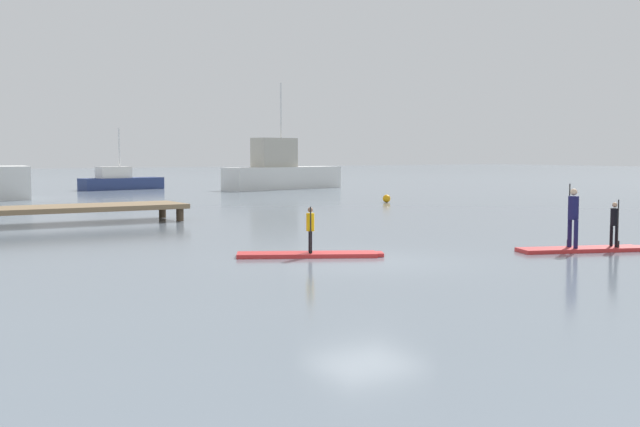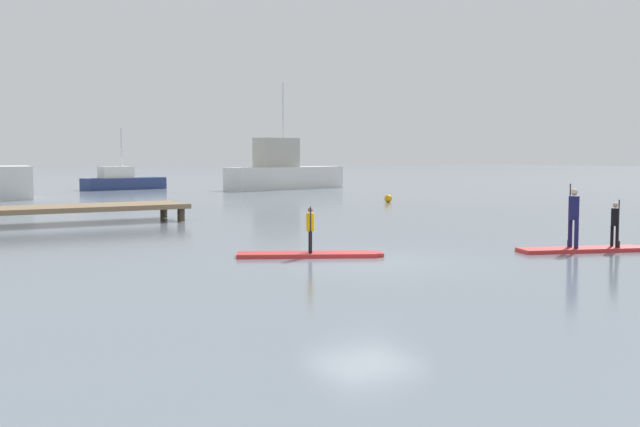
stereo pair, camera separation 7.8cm
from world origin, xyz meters
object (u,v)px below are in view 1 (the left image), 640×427
at_px(paddler_adult, 573,214).
at_px(paddler_child_front, 615,222).
at_px(paddler_child_solo, 310,227).
at_px(paddleboard_near, 310,255).
at_px(fishing_boat_green_midground, 281,172).
at_px(motor_boat_small_navy, 120,181).
at_px(paddleboard_far, 584,249).
at_px(mooring_buoy_mid, 387,199).

xyz_separation_m(paddler_adult, paddler_child_front, (1.11, -0.42, -0.23)).
bearing_deg(paddler_child_solo, paddler_child_front, -22.54).
height_order(paddleboard_near, paddler_child_solo, paddler_child_solo).
bearing_deg(fishing_boat_green_midground, motor_boat_small_navy, 153.24).
xyz_separation_m(paddleboard_far, paddler_child_front, (0.80, -0.30, 0.71)).
relative_size(paddleboard_near, paddleboard_far, 0.98).
height_order(paddler_adult, motor_boat_small_navy, motor_boat_small_navy).
xyz_separation_m(paddleboard_far, motor_boat_small_navy, (0.24, 40.81, 0.55)).
bearing_deg(fishing_boat_green_midground, paddleboard_far, -106.22).
distance_m(paddler_adult, fishing_boat_green_midground, 37.15).
distance_m(paddler_child_front, motor_boat_small_navy, 41.12).
relative_size(fishing_boat_green_midground, motor_boat_small_navy, 1.61).
xyz_separation_m(paddler_child_front, fishing_boat_green_midground, (9.58, 36.00, 0.46)).
relative_size(paddler_child_solo, mooring_buoy_mid, 2.82).
height_order(paddler_child_front, motor_boat_small_navy, motor_boat_small_navy).
bearing_deg(paddler_child_solo, fishing_boat_green_midground, 62.57).
distance_m(paddler_child_solo, motor_boat_small_navy, 38.63).
distance_m(paddleboard_near, mooring_buoy_mid, 21.81).
height_order(paddleboard_far, paddler_child_front, paddler_child_front).
height_order(fishing_boat_green_midground, motor_boat_small_navy, fishing_boat_green_midground).
bearing_deg(paddler_child_front, fishing_boat_green_midground, 75.09).
relative_size(paddler_child_front, mooring_buoy_mid, 3.07).
bearing_deg(paddler_child_front, paddleboard_far, 159.23).
distance_m(fishing_boat_green_midground, motor_boat_small_navy, 11.38).
relative_size(paddler_adult, fishing_boat_green_midground, 0.17).
xyz_separation_m(paddler_child_solo, paddleboard_far, (6.69, -2.80, -0.69)).
relative_size(paddler_child_solo, paddler_adult, 0.69).
bearing_deg(paddler_child_solo, paddler_adult, -22.82).
bearing_deg(paddler_adult, paddleboard_near, 157.08).
distance_m(paddleboard_far, paddler_adult, 0.99).
relative_size(motor_boat_small_navy, mooring_buoy_mid, 14.74).
distance_m(paddleboard_near, motor_boat_small_navy, 38.62).
height_order(paddler_child_front, mooring_buoy_mid, paddler_child_front).
relative_size(paddleboard_near, paddler_child_front, 2.79).
xyz_separation_m(paddleboard_near, paddler_child_solo, (0.01, -0.02, 0.69)).
height_order(paddler_child_solo, mooring_buoy_mid, paddler_child_solo).
bearing_deg(motor_boat_small_navy, paddleboard_far, -90.33).
bearing_deg(paddler_child_front, motor_boat_small_navy, 90.79).
xyz_separation_m(paddleboard_near, paddler_adult, (6.39, -2.70, 0.94)).
bearing_deg(paddler_child_front, paddleboard_near, 157.37).
relative_size(paddler_child_solo, motor_boat_small_navy, 0.19).
distance_m(paddler_child_solo, fishing_boat_green_midground, 37.06).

